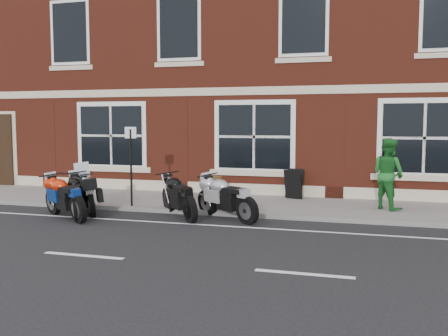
{
  "coord_description": "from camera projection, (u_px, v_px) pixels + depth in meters",
  "views": [
    {
      "loc": [
        4.91,
        -10.85,
        2.43
      ],
      "look_at": [
        1.35,
        1.6,
        1.23
      ],
      "focal_mm": 40.0,
      "sensor_mm": 36.0,
      "label": 1
    }
  ],
  "objects": [
    {
      "name": "pub_building",
      "position": [
        251.0,
        39.0,
        21.46
      ],
      "size": [
        24.0,
        12.0,
        12.0
      ],
      "primitive_type": "cube",
      "color": "maroon",
      "rests_on": "ground"
    },
    {
      "name": "moto_touring_silver",
      "position": [
        89.0,
        193.0,
        13.4
      ],
      "size": [
        1.32,
        1.67,
        1.32
      ],
      "rotation": [
        0.0,
        0.0,
        0.65
      ],
      "color": "black",
      "rests_on": "ground"
    },
    {
      "name": "moto_naked_black",
      "position": [
        180.0,
        195.0,
        12.71
      ],
      "size": [
        1.58,
        1.8,
        1.01
      ],
      "rotation": [
        0.0,
        0.0,
        0.71
      ],
      "color": "black",
      "rests_on": "ground"
    },
    {
      "name": "parking_sign",
      "position": [
        131.0,
        160.0,
        13.67
      ],
      "size": [
        0.3,
        0.11,
        2.18
      ],
      "rotation": [
        0.0,
        0.0,
        0.29
      ],
      "color": "black",
      "rests_on": "sidewalk"
    },
    {
      "name": "moto_sport_black",
      "position": [
        79.0,
        194.0,
        12.92
      ],
      "size": [
        1.27,
        1.97,
        1.0
      ],
      "rotation": [
        0.0,
        0.0,
        0.54
      ],
      "color": "black",
      "rests_on": "ground"
    },
    {
      "name": "barrel_planter",
      "position": [
        212.0,
        188.0,
        15.0
      ],
      "size": [
        0.61,
        0.61,
        0.68
      ],
      "color": "#542916",
      "rests_on": "sidewalk"
    },
    {
      "name": "sidewalk",
      "position": [
        194.0,
        202.0,
        14.82
      ],
      "size": [
        30.0,
        3.0,
        0.12
      ],
      "primitive_type": "cube",
      "color": "slate",
      "rests_on": "ground"
    },
    {
      "name": "pedestrian_right",
      "position": [
        388.0,
        174.0,
        13.2
      ],
      "size": [
        1.15,
        1.15,
        1.89
      ],
      "primitive_type": "imported",
      "rotation": [
        0.0,
        0.0,
        2.36
      ],
      "color": "#1C6423",
      "rests_on": "sidewalk"
    },
    {
      "name": "moto_sport_silver",
      "position": [
        226.0,
        196.0,
        12.46
      ],
      "size": [
        1.91,
        1.39,
        1.0
      ],
      "rotation": [
        0.0,
        0.0,
        0.96
      ],
      "color": "black",
      "rests_on": "ground"
    },
    {
      "name": "a_board_sign",
      "position": [
        294.0,
        184.0,
        15.07
      ],
      "size": [
        0.62,
        0.5,
        0.9
      ],
      "primitive_type": null,
      "rotation": [
        0.0,
        0.0,
        -0.3
      ],
      "color": "black",
      "rests_on": "sidewalk"
    },
    {
      "name": "kerb",
      "position": [
        174.0,
        211.0,
        13.31
      ],
      "size": [
        30.0,
        0.16,
        0.12
      ],
      "primitive_type": "cube",
      "color": "slate",
      "rests_on": "ground"
    },
    {
      "name": "moto_sport_red",
      "position": [
        66.0,
        196.0,
        12.58
      ],
      "size": [
        1.93,
        1.33,
        1.0
      ],
      "rotation": [
        0.0,
        0.0,
        0.99
      ],
      "color": "black",
      "rests_on": "ground"
    },
    {
      "name": "ground",
      "position": [
        152.0,
        224.0,
        11.96
      ],
      "size": [
        80.0,
        80.0,
        0.0
      ],
      "primitive_type": "plane",
      "color": "black",
      "rests_on": "ground"
    }
  ]
}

